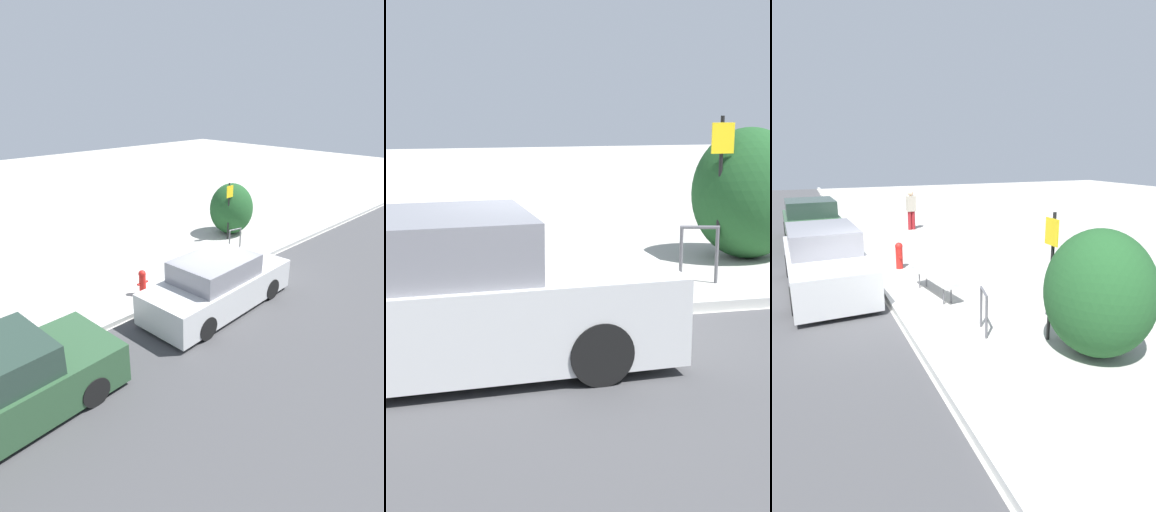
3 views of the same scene
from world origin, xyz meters
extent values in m
plane|color=#ADAAA3|center=(0.00, 0.00, 0.00)|extent=(60.00, 60.00, 0.00)
cube|color=#B7B7B2|center=(0.00, 0.00, 0.07)|extent=(60.00, 0.20, 0.13)
cylinder|color=#515156|center=(-0.73, 0.85, 0.21)|extent=(0.04, 0.04, 0.41)
cylinder|color=#515156|center=(0.53, 1.03, 0.21)|extent=(0.04, 0.04, 0.41)
cylinder|color=#515156|center=(-0.76, 1.04, 0.21)|extent=(0.04, 0.04, 0.41)
cylinder|color=#515156|center=(0.50, 1.22, 0.21)|extent=(0.04, 0.04, 0.41)
cube|color=silver|center=(-0.12, 1.04, 0.47)|extent=(1.85, 0.60, 0.12)
cylinder|color=#515156|center=(1.90, 1.31, 0.40)|extent=(0.05, 0.05, 0.80)
cylinder|color=#515156|center=(2.38, 1.19, 0.40)|extent=(0.05, 0.05, 0.80)
cylinder|color=#515156|center=(2.14, 1.25, 0.80)|extent=(0.55, 0.18, 0.05)
cylinder|color=black|center=(2.83, 2.20, 1.15)|extent=(0.06, 0.06, 2.30)
cube|color=yellow|center=(2.83, 2.16, 1.97)|extent=(0.36, 0.02, 0.46)
cylinder|color=red|center=(-2.60, 0.80, 0.30)|extent=(0.20, 0.20, 0.60)
sphere|color=red|center=(-2.60, 0.80, 0.66)|extent=(0.22, 0.22, 0.22)
cylinder|color=red|center=(-2.74, 0.80, 0.36)|extent=(0.08, 0.07, 0.07)
cylinder|color=red|center=(-2.46, 0.80, 0.36)|extent=(0.08, 0.07, 0.07)
ellipsoid|color=#1E4C23|center=(3.54, 2.64, 1.06)|extent=(1.85, 1.75, 2.11)
cylinder|color=maroon|center=(-8.21, 2.60, 0.40)|extent=(0.15, 0.15, 0.79)
cylinder|color=maroon|center=(-8.24, 2.77, 0.40)|extent=(0.15, 0.15, 0.79)
cube|color=#B7AD99|center=(-8.22, 2.68, 1.12)|extent=(0.27, 0.41, 0.65)
sphere|color=beige|center=(-8.22, 2.68, 1.56)|extent=(0.22, 0.22, 0.22)
cylinder|color=black|center=(-0.20, -0.40, 0.30)|extent=(0.61, 0.21, 0.60)
cylinder|color=black|center=(-0.12, -1.98, 0.30)|extent=(0.61, 0.21, 0.60)
cylinder|color=black|center=(-3.02, -0.54, 0.30)|extent=(0.61, 0.21, 0.60)
cylinder|color=black|center=(-2.94, -2.12, 0.30)|extent=(0.61, 0.21, 0.60)
cube|color=silver|center=(-1.57, -1.26, 0.53)|extent=(4.63, 1.94, 0.83)
cube|color=gray|center=(-1.75, -1.27, 1.22)|extent=(2.26, 1.65, 0.58)
cylinder|color=black|center=(-6.11, -0.41, 0.30)|extent=(0.61, 0.21, 0.60)
cylinder|color=black|center=(-6.03, -2.15, 0.30)|extent=(0.61, 0.21, 0.60)
cylinder|color=black|center=(-8.76, -0.54, 0.30)|extent=(0.61, 0.21, 0.60)
cylinder|color=black|center=(-8.68, -2.28, 0.30)|extent=(0.61, 0.21, 0.60)
cube|color=#2D5133|center=(-7.39, -1.34, 0.53)|extent=(4.37, 2.09, 0.85)
cube|color=#253930|center=(-7.57, -1.35, 1.24)|extent=(2.13, 1.79, 0.60)
camera|label=1|loc=(-8.91, -7.72, 5.49)|focal=28.00mm
camera|label=2|loc=(-1.66, -7.89, 2.55)|focal=50.00mm
camera|label=3|loc=(8.33, -1.70, 3.28)|focal=28.00mm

